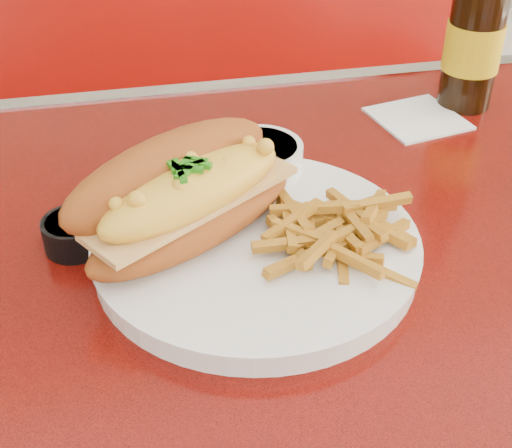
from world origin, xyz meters
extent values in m
cube|color=#BA150B|center=(0.00, 0.00, 0.75)|extent=(1.20, 0.80, 0.04)
cube|color=silver|center=(0.00, 0.40, 0.75)|extent=(1.22, 0.03, 0.04)
cube|color=#9B100A|center=(0.00, 0.78, 0.23)|extent=(1.20, 0.50, 0.45)
cube|color=#9B100A|center=(0.00, 1.00, 0.68)|extent=(1.20, 0.08, 0.45)
cylinder|color=white|center=(-0.15, 0.01, 0.78)|extent=(0.36, 0.36, 0.02)
cylinder|color=white|center=(-0.15, 0.01, 0.79)|extent=(0.36, 0.36, 0.00)
ellipsoid|color=#A14E1A|center=(-0.20, 0.02, 0.81)|extent=(0.24, 0.20, 0.05)
cube|color=#DFAE63|center=(-0.20, 0.02, 0.83)|extent=(0.21, 0.17, 0.01)
ellipsoid|color=yellow|center=(-0.20, 0.02, 0.85)|extent=(0.21, 0.17, 0.05)
ellipsoid|color=#A14E1A|center=(-0.22, 0.05, 0.85)|extent=(0.25, 0.20, 0.09)
cube|color=silver|center=(-0.08, -0.03, 0.79)|extent=(0.06, 0.10, 0.00)
cube|color=silver|center=(-0.12, 0.02, 0.79)|extent=(0.03, 0.03, 0.00)
cylinder|color=white|center=(-0.12, 0.13, 0.80)|extent=(0.11, 0.11, 0.05)
cylinder|color=black|center=(-0.12, 0.13, 0.82)|extent=(0.09, 0.09, 0.01)
cylinder|color=black|center=(-0.32, 0.06, 0.79)|extent=(0.08, 0.08, 0.03)
cylinder|color=#F18E57|center=(-0.32, 0.06, 0.80)|extent=(0.07, 0.07, 0.01)
cylinder|color=black|center=(0.20, 0.28, 0.86)|extent=(0.07, 0.07, 0.18)
cylinder|color=gold|center=(0.20, 0.28, 0.85)|extent=(0.08, 0.08, 0.06)
cube|color=white|center=(0.12, 0.25, 0.77)|extent=(0.12, 0.12, 0.00)
camera|label=1|loc=(-0.26, -0.52, 1.20)|focal=50.00mm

